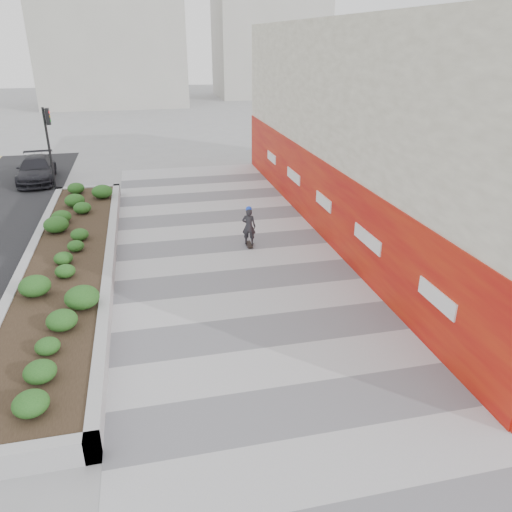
# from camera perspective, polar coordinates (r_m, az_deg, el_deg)

# --- Properties ---
(ground) EXTENTS (160.00, 160.00, 0.00)m
(ground) POSITION_cam_1_polar(r_m,az_deg,el_deg) (12.26, 2.72, -12.95)
(ground) COLOR gray
(ground) RESTS_ON ground
(walkway) EXTENTS (8.00, 36.00, 0.01)m
(walkway) POSITION_cam_1_polar(r_m,az_deg,el_deg) (14.70, -0.41, -6.13)
(walkway) COLOR #A8A8AD
(walkway) RESTS_ON ground
(building) EXTENTS (6.04, 24.08, 8.00)m
(building) POSITION_cam_1_polar(r_m,az_deg,el_deg) (21.11, 15.16, 13.79)
(building) COLOR #B9AF9E
(building) RESTS_ON ground
(planter) EXTENTS (3.00, 18.00, 0.90)m
(planter) POSITION_cam_1_polar(r_m,az_deg,el_deg) (18.05, -20.63, -0.38)
(planter) COLOR #9E9EA0
(planter) RESTS_ON ground
(traffic_signal_near) EXTENTS (0.33, 0.28, 4.20)m
(traffic_signal_near) POSITION_cam_1_polar(r_m,az_deg,el_deg) (27.70, -22.60, 12.46)
(traffic_signal_near) COLOR black
(traffic_signal_near) RESTS_ON ground
(distant_bldg_north_l) EXTENTS (16.00, 12.00, 20.00)m
(distant_bldg_north_l) POSITION_cam_1_polar(r_m,az_deg,el_deg) (64.55, -16.52, 25.20)
(distant_bldg_north_l) COLOR #ADAAA3
(distant_bldg_north_l) RESTS_ON ground
(manhole_cover) EXTENTS (0.44, 0.44, 0.01)m
(manhole_cover) POSITION_cam_1_polar(r_m,az_deg,el_deg) (14.80, 1.49, -5.92)
(manhole_cover) COLOR #595654
(manhole_cover) RESTS_ON ground
(skateboarder) EXTENTS (0.62, 0.73, 1.59)m
(skateboarder) POSITION_cam_1_polar(r_m,az_deg,el_deg) (18.82, -0.82, 3.43)
(skateboarder) COLOR beige
(skateboarder) RESTS_ON ground
(car_dark) EXTENTS (2.23, 4.74, 1.34)m
(car_dark) POSITION_cam_1_polar(r_m,az_deg,el_deg) (30.37, -23.81, 9.04)
(car_dark) COLOR black
(car_dark) RESTS_ON ground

